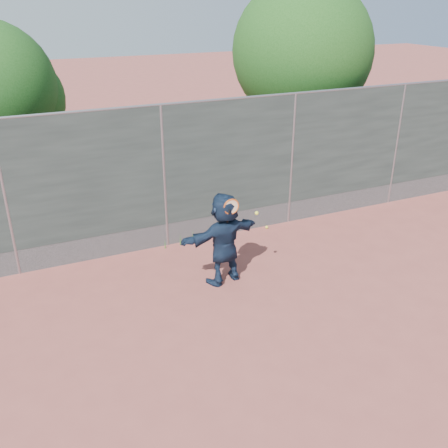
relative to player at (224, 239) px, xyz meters
name	(u,v)px	position (x,y,z in m)	size (l,w,h in m)	color
ground	(237,337)	(-0.51, -1.66, -0.88)	(80.00, 80.00, 0.00)	#9E4C42
player	(224,239)	(0.00, 0.00, 0.00)	(1.62, 0.52, 1.75)	#16263E
ball_ground	(267,227)	(1.83, 1.69, -0.84)	(0.07, 0.07, 0.07)	#FBF937
fence	(164,175)	(-0.51, 1.84, 0.71)	(20.00, 0.06, 3.03)	#38423D
swing_action	(234,208)	(0.09, -0.20, 0.66)	(0.66, 0.17, 0.51)	#CE5013
tree_right	(307,55)	(4.17, 4.09, 2.62)	(3.78, 3.60, 5.39)	#382314
weed_clump	(182,239)	(-0.22, 1.73, -0.74)	(0.68, 0.07, 0.30)	#387226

